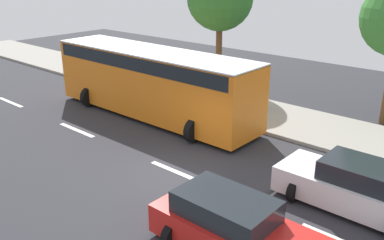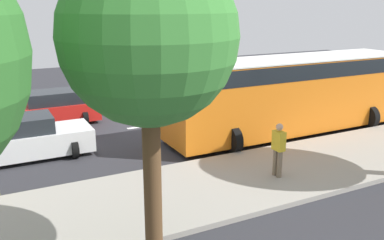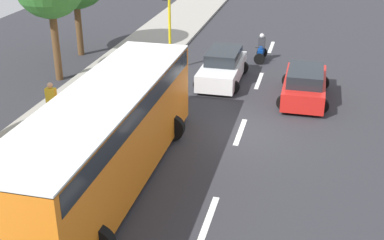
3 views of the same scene
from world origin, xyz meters
TOP-DOWN VIEW (x-y plane):
  - ground_plane at (0.00, 0.00)m, footprint 40.00×60.00m
  - sidewalk at (7.00, 0.00)m, footprint 4.00×60.00m
  - lane_stripe_far_north at (0.00, -12.00)m, footprint 0.20×2.40m
  - lane_stripe_north at (0.00, -6.00)m, footprint 0.20×2.40m
  - lane_stripe_mid at (0.00, 0.00)m, footprint 0.20×2.40m
  - lane_stripe_south at (0.00, 6.00)m, footprint 0.20×2.40m
  - car_white at (1.77, -5.52)m, footprint 2.20×4.40m
  - car_red at (-2.25, -4.05)m, footprint 2.22×4.38m
  - city_bus at (3.54, 4.81)m, footprint 3.20×11.00m
  - motorcycle at (0.31, -9.21)m, footprint 0.60×1.30m
  - pedestrian_near_signal at (7.39, 1.17)m, footprint 0.40×0.24m
  - traffic_light_corner at (4.85, -6.62)m, footprint 0.49×0.24m

SIDE VIEW (x-z plane):
  - ground_plane at x=0.00m, z-range -0.10..0.00m
  - lane_stripe_far_north at x=0.00m, z-range 0.00..0.01m
  - lane_stripe_north at x=0.00m, z-range 0.00..0.01m
  - lane_stripe_mid at x=0.00m, z-range 0.00..0.01m
  - lane_stripe_south at x=0.00m, z-range 0.00..0.01m
  - sidewalk at x=7.00m, z-range 0.00..0.15m
  - motorcycle at x=0.31m, z-range -0.12..1.41m
  - car_white at x=1.77m, z-range -0.05..1.47m
  - car_red at x=-2.25m, z-range -0.05..1.47m
  - pedestrian_near_signal at x=7.39m, z-range 0.21..1.90m
  - city_bus at x=3.54m, z-range 0.27..3.43m
  - traffic_light_corner at x=4.85m, z-range 0.68..5.18m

